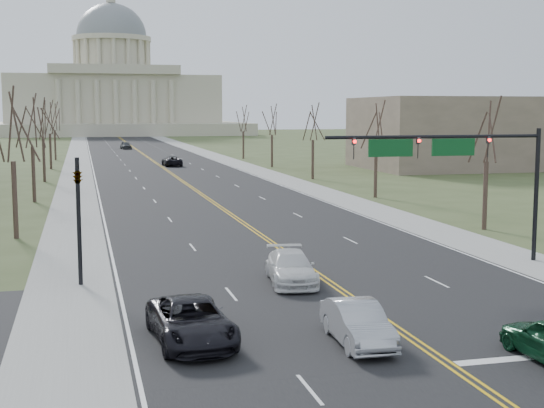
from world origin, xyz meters
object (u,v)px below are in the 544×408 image
signal_left (78,207)px  car_far_sb (126,145)px  signal_mast (452,157)px  car_sb_inner_lead (358,323)px  car_sb_outer_lead (191,321)px  car_sb_inner_second (291,268)px  car_far_nb (172,161)px

signal_left → car_far_sb: bearing=85.8°
signal_mast → car_sb_inner_lead: size_ratio=2.70×
signal_left → car_sb_inner_lead: 15.30m
signal_left → car_sb_outer_lead: 11.20m
signal_left → car_far_sb: size_ratio=1.25×
signal_left → car_sb_inner_lead: size_ratio=1.34×
signal_mast → car_sb_inner_lead: signal_mast is taller
car_sb_inner_second → car_far_nb: same height
signal_mast → signal_left: bearing=180.0°
car_sb_inner_lead → car_sb_inner_second: car_sb_inner_second is taller
signal_left → car_far_sb: (9.40, 128.40, -2.89)m
car_sb_inner_second → car_far_nb: size_ratio=0.96×
car_far_sb → car_far_nb: bearing=-93.0°
signal_mast → car_sb_outer_lead: (-15.16, -10.12, -4.98)m
car_sb_outer_lead → car_far_nb: 86.70m
car_sb_inner_lead → car_sb_outer_lead: 5.84m
car_sb_outer_lead → car_far_nb: car_sb_outer_lead is taller
car_sb_inner_second → car_far_sb: size_ratio=1.07×
signal_mast → car_sb_inner_second: 10.74m
car_sb_outer_lead → car_far_nb: (9.34, 86.19, -0.02)m
car_far_nb → car_far_sb: size_ratio=1.12×
car_far_nb → car_far_sb: bearing=-88.8°
car_far_sb → car_sb_inner_second: bearing=-96.9°
car_sb_outer_lead → car_far_sb: car_far_sb is taller
signal_mast → car_far_sb: signal_mast is taller
car_sb_inner_lead → car_sb_inner_second: (0.27, 9.64, 0.00)m
signal_left → car_far_sb: signal_left is taller
car_sb_inner_lead → car_far_nb: car_far_nb is taller
signal_mast → car_far_sb: (-9.55, 128.40, -4.93)m
signal_left → car_sb_inner_lead: signal_left is taller
car_sb_inner_lead → car_sb_inner_second: 9.64m
car_sb_outer_lead → car_far_sb: (5.62, 138.52, 0.05)m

